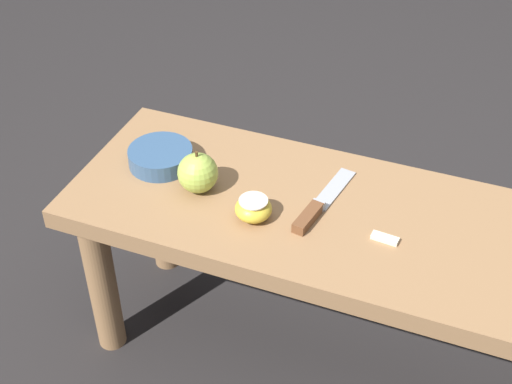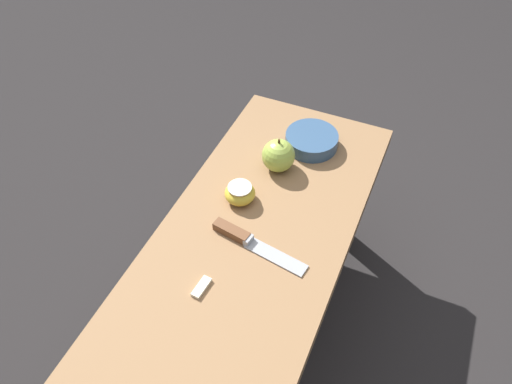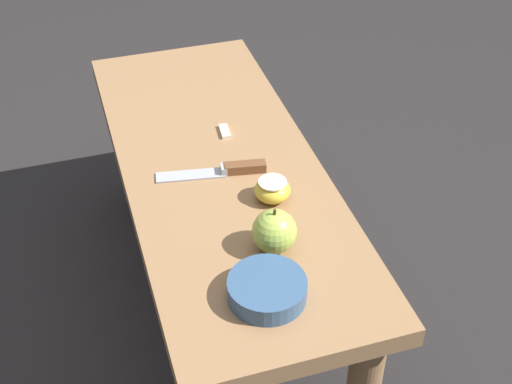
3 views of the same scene
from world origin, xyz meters
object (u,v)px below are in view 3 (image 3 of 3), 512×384
at_px(apple_cut, 272,190).
at_px(apple_whole, 274,231).
at_px(bowl, 267,289).
at_px(knife, 228,170).
at_px(wooden_bench, 221,192).

bearing_deg(apple_cut, apple_whole, 163.02).
relative_size(apple_whole, bowl, 0.68).
distance_m(knife, bowl, 0.34).
xyz_separation_m(knife, apple_cut, (-0.10, -0.06, 0.01)).
bearing_deg(bowl, apple_cut, -20.21).
relative_size(knife, bowl, 1.69).
height_order(apple_whole, bowl, apple_whole).
bearing_deg(apple_whole, apple_cut, -16.98).
bearing_deg(wooden_bench, knife, -165.45).
bearing_deg(knife, apple_whole, 104.05).
bearing_deg(knife, wooden_bench, -66.09).
bearing_deg(bowl, knife, -4.75).
relative_size(wooden_bench, bowl, 7.82).
distance_m(wooden_bench, bowl, 0.39).
height_order(wooden_bench, knife, knife).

